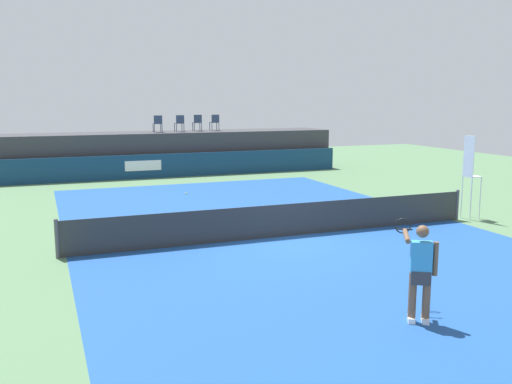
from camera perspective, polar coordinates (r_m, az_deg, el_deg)
The scene contains 14 objects.
ground_plane at distance 18.90m, azimuth -0.79°, elevation -2.51°, with size 48.00×48.00×0.00m, color #4C704C.
court_inner at distance 16.19m, azimuth 2.94°, elevation -4.55°, with size 12.00×22.00×0.00m, color #1C478C.
sponsor_wall at distance 28.75m, azimuth -8.16°, elevation 2.74°, with size 18.00×0.22×1.20m.
spectator_platform at distance 30.45m, azimuth -8.95°, elevation 4.04°, with size 18.00×2.80×2.20m, color #38383D.
spectator_chair_far_left at distance 29.91m, azimuth -10.03°, elevation 6.97°, with size 0.45×0.45×0.89m.
spectator_chair_left at distance 30.22m, azimuth -7.83°, elevation 7.05°, with size 0.45×0.45×0.89m.
spectator_chair_center at distance 30.90m, azimuth -6.02°, elevation 7.14°, with size 0.46×0.46×0.89m.
spectator_chair_right at distance 31.12m, azimuth -4.25°, elevation 7.18°, with size 0.45×0.45×0.89m.
umpire_chair at distance 19.55m, azimuth 21.06°, elevation 1.98°, with size 0.47×0.47×2.76m.
tennis_net at distance 16.09m, azimuth 2.95°, elevation -2.91°, with size 12.40×0.02×0.95m, color #2D2D2D.
net_post_near at distance 14.73m, azimuth -19.70°, elevation -4.53°, with size 0.10×0.10×1.00m, color #4C4C51.
net_post_far at distance 19.42m, azimuth 19.89°, elevation -1.25°, with size 0.10×0.10×1.00m, color #4C4C51.
tennis_player at distance 10.30m, azimuth 16.44°, elevation -7.64°, with size 0.69×1.26×1.77m.
tennis_ball at distance 23.44m, azimuth -7.16°, elevation -0.14°, with size 0.07×0.07×0.07m, color #D8EA33.
Camera 1 is at (-6.47, -14.32, 3.92)m, focal length 39.10 mm.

